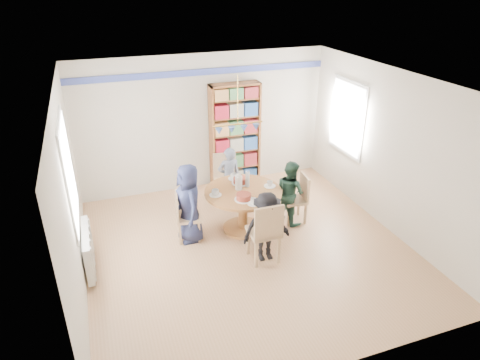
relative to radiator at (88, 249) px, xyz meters
name	(u,v)px	position (x,y,z in m)	size (l,w,h in m)	color
ground	(248,248)	(2.42, -0.30, -0.35)	(5.00, 5.00, 0.00)	tan
room_shell	(215,137)	(2.16, 0.57, 1.30)	(5.00, 5.00, 5.00)	white
radiator	(88,249)	(0.00, 0.00, 0.00)	(0.12, 1.00, 0.60)	silver
dining_table	(243,201)	(2.54, 0.28, 0.21)	(1.30, 1.30, 0.75)	olive
chair_left	(184,214)	(1.52, 0.31, 0.13)	(0.44, 0.44, 0.87)	tan
chair_right	(299,196)	(3.56, 0.24, 0.13)	(0.42, 0.42, 0.88)	tan
chair_far	(225,177)	(2.56, 1.33, 0.19)	(0.49, 0.49, 0.97)	tan
chair_near	(266,230)	(2.54, -0.70, 0.21)	(0.46, 0.46, 1.02)	tan
person_left	(189,203)	(1.61, 0.30, 0.32)	(0.66, 0.43, 1.35)	#1C213D
person_right	(290,192)	(3.40, 0.27, 0.23)	(0.56, 0.44, 1.16)	#1B362C
person_far	(229,177)	(2.58, 1.16, 0.24)	(0.43, 0.28, 1.18)	gray
person_near	(266,227)	(2.58, -0.64, 0.22)	(0.74, 0.42, 1.14)	black
bookshelf	(235,137)	(3.00, 2.04, 0.70)	(1.01, 0.30, 2.12)	brown
tableware	(241,187)	(2.51, 0.31, 0.47)	(1.17, 1.17, 0.31)	white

